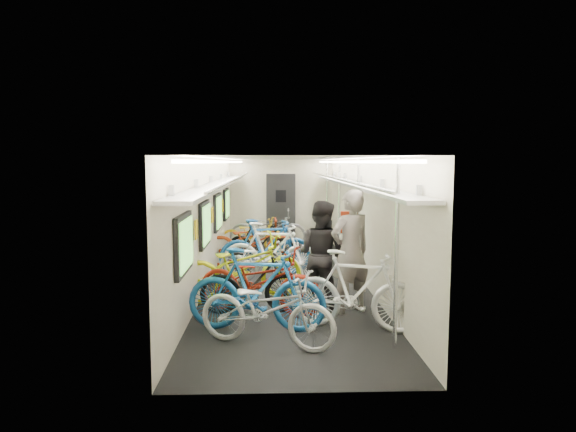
{
  "coord_description": "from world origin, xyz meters",
  "views": [
    {
      "loc": [
        -0.3,
        -9.98,
        2.33
      ],
      "look_at": [
        0.08,
        1.27,
        1.15
      ],
      "focal_mm": 32.0,
      "sensor_mm": 36.0,
      "label": 1
    }
  ],
  "objects": [
    {
      "name": "train_car_shell",
      "position": [
        -0.36,
        0.71,
        1.66
      ],
      "size": [
        10.0,
        10.0,
        10.0
      ],
      "color": "black",
      "rests_on": "ground"
    },
    {
      "name": "bicycle_0",
      "position": [
        -0.35,
        -3.65,
        0.49
      ],
      "size": [
        1.95,
        1.32,
        0.97
      ],
      "primitive_type": "imported",
      "rotation": [
        0.0,
        0.0,
        1.16
      ],
      "color": "silver",
      "rests_on": "ground"
    },
    {
      "name": "bicycle_1",
      "position": [
        -0.5,
        -3.05,
        0.58
      ],
      "size": [
        2.0,
        0.85,
        1.16
      ],
      "primitive_type": "imported",
      "rotation": [
        0.0,
        0.0,
        1.41
      ],
      "color": "#1B5DA3",
      "rests_on": "ground"
    },
    {
      "name": "bicycle_2",
      "position": [
        -0.48,
        -2.26,
        0.52
      ],
      "size": [
        2.1,
        1.31,
        1.04
      ],
      "primitive_type": "imported",
      "rotation": [
        0.0,
        0.0,
        1.24
      ],
      "color": "#9E2211",
      "rests_on": "ground"
    },
    {
      "name": "bicycle_3",
      "position": [
        -0.58,
        -2.22,
        0.49
      ],
      "size": [
        1.64,
        0.52,
        0.97
      ],
      "primitive_type": "imported",
      "rotation": [
        0.0,
        0.0,
        1.61
      ],
      "color": "black",
      "rests_on": "ground"
    },
    {
      "name": "bicycle_4",
      "position": [
        -0.81,
        -1.45,
        0.57
      ],
      "size": [
        2.28,
        1.33,
        1.13
      ],
      "primitive_type": "imported",
      "rotation": [
        0.0,
        0.0,
        1.86
      ],
      "color": "#BFC912",
      "rests_on": "ground"
    },
    {
      "name": "bicycle_5",
      "position": [
        -0.3,
        -0.12,
        0.59
      ],
      "size": [
        2.02,
        0.92,
        1.17
      ],
      "primitive_type": "imported",
      "rotation": [
        0.0,
        0.0,
        1.37
      ],
      "color": "white",
      "rests_on": "ground"
    },
    {
      "name": "bicycle_6",
      "position": [
        -0.5,
        -0.42,
        0.46
      ],
      "size": [
        1.84,
        1.27,
        0.91
      ],
      "primitive_type": "imported",
      "rotation": [
        0.0,
        0.0,
        1.15
      ],
      "color": "#B4B5B9",
      "rests_on": "ground"
    },
    {
      "name": "bicycle_7",
      "position": [
        -0.4,
        0.55,
        0.59
      ],
      "size": [
        2.02,
        0.9,
        1.17
      ],
      "primitive_type": "imported",
      "rotation": [
        0.0,
        0.0,
        1.76
      ],
      "color": "#174B8B",
      "rests_on": "ground"
    },
    {
      "name": "bicycle_8",
      "position": [
        -0.74,
        1.44,
        0.54
      ],
      "size": [
        2.09,
        0.8,
        1.08
      ],
      "primitive_type": "imported",
      "rotation": [
        0.0,
        0.0,
        1.61
      ],
      "color": "#942C10",
      "rests_on": "ground"
    },
    {
      "name": "bicycle_9",
      "position": [
        -0.52,
        1.6,
        0.5
      ],
      "size": [
        1.73,
        1.0,
        1.0
      ],
      "primitive_type": "imported",
      "rotation": [
        0.0,
        0.0,
        1.23
      ],
      "color": "black",
      "rests_on": "ground"
    },
    {
      "name": "bicycle_10",
      "position": [
        -0.75,
        3.14,
        0.46
      ],
      "size": [
        1.85,
        0.98,
        0.93
      ],
      "primitive_type": "imported",
      "rotation": [
        0.0,
        0.0,
        1.35
      ],
      "color": "#C19212",
      "rests_on": "ground"
    },
    {
      "name": "bicycle_11",
      "position": [
        0.88,
        -3.07,
        0.56
      ],
      "size": [
        1.94,
        1.1,
        1.13
      ],
      "primitive_type": "imported",
      "rotation": [
        0.0,
        0.0,
        1.25
      ],
      "color": "white",
      "rests_on": "ground"
    },
    {
      "name": "bicycle_12",
      "position": [
        -0.37,
        3.71,
        0.54
      ],
      "size": [
        2.09,
        0.78,
        1.09
      ],
      "primitive_type": "imported",
      "rotation": [
        0.0,
        0.0,
        1.54
      ],
      "color": "slate",
      "rests_on": "ground"
    },
    {
      "name": "passenger_near",
      "position": [
        0.93,
        -2.2,
        0.96
      ],
      "size": [
        0.83,
        0.73,
        1.92
      ],
      "primitive_type": "imported",
      "rotation": [
        0.0,
        0.0,
        3.61
      ],
      "color": "gray",
      "rests_on": "ground"
    },
    {
      "name": "passenger_mid",
      "position": [
        0.51,
        -1.86,
        0.86
      ],
      "size": [
        1.06,
        1.0,
        1.72
      ],
      "primitive_type": "imported",
      "rotation": [
        0.0,
        0.0,
        2.59
      ],
      "color": "black",
      "rests_on": "ground"
    },
    {
      "name": "backpack",
      "position": [
        1.07,
        -1.06,
        1.28
      ],
      "size": [
        0.28,
        0.19,
        0.38
      ],
      "primitive_type": "cube",
      "rotation": [
        0.0,
        0.0,
        -0.19
      ],
      "color": "#B22C11",
      "rests_on": "passenger_near"
    }
  ]
}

